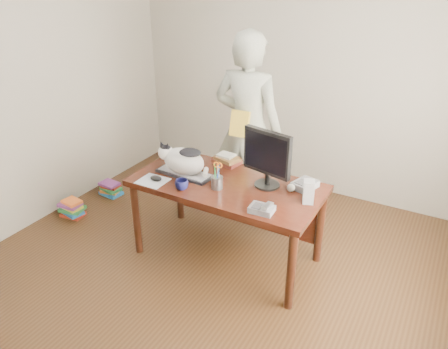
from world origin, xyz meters
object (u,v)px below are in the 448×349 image
monitor (267,156)px  cat (182,160)px  book_stack (227,160)px  calculator (305,185)px  coffee_mug (182,185)px  pen_cup (217,181)px  keyboard (185,173)px  mouse (156,178)px  speaker (309,192)px  book_pile_b (111,189)px  book_pile_a (72,208)px  baseball (291,188)px  desk (231,194)px  phone (262,209)px  person (248,128)px

monitor → cat: bearing=-156.1°
book_stack → calculator: 0.79m
coffee_mug → pen_cup: bearing=33.1°
keyboard → mouse: (-0.15, -0.21, 0.01)m
cat → speaker: (1.12, 0.08, -0.05)m
mouse → book_pile_b: bearing=151.7°
keyboard → speaker: size_ratio=2.78×
cat → calculator: (1.01, 0.29, -0.11)m
book_stack → book_pile_a: 1.80m
monitor → book_pile_b: 2.26m
baseball → book_stack: (-0.71, 0.21, 0.01)m
book_pile_a → monitor: bearing=8.3°
keyboard → cat: size_ratio=1.04×
keyboard → pen_cup: (0.37, -0.07, 0.05)m
calculator → book_pile_a: calculator is taller
speaker → book_pile_a: (-2.45, -0.23, -0.75)m
pen_cup → book_pile_a: 1.88m
desk → book_pile_a: size_ratio=5.92×
baseball → book_pile_b: 2.37m
phone → baseball: (0.07, 0.40, 0.01)m
mouse → phone: bearing=-1.6°
book_stack → baseball: bearing=-4.2°
keyboard → calculator: calculator is taller
pen_cup → book_pile_b: pen_cup is taller
desk → person: size_ratio=0.84×
baseball → person: person is taller
pen_cup → book_stack: pen_cup is taller
cat → person: 0.85m
monitor → baseball: bearing=17.5°
book_pile_b → desk: bearing=-9.0°
cat → book_stack: cat is taller
keyboard → mouse: bearing=-121.4°
monitor → coffee_mug: 0.73m
mouse → person: bearing=70.9°
desk → baseball: bearing=4.9°
speaker → desk: bearing=155.2°
pen_cup → book_pile_a: pen_cup is taller
keyboard → monitor: bearing=15.0°
cat → calculator: 1.06m
keyboard → book_stack: size_ratio=1.92×
coffee_mug → phone: bearing=0.2°
desk → book_pile_a: bearing=-171.0°
speaker → person: person is taller
monitor → keyboard: bearing=-156.0°
pen_cup → baseball: (0.55, 0.25, -0.03)m
mouse → book_pile_a: mouse is taller
cat → mouse: size_ratio=4.53×
speaker → person: 1.18m
mouse → coffee_mug: bearing=-4.3°
desk → pen_cup: 0.30m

